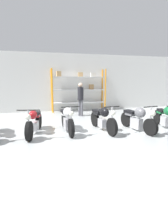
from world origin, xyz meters
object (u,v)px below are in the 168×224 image
person_browsing (81,96)px  motorcycle_red (34,122)px  motorcycle_grey (138,119)px  motorcycle_black (103,118)px  motorcycle_green (166,117)px  shelving_rack (79,88)px  motorcycle_white (67,119)px

person_browsing → motorcycle_red: bearing=17.0°
motorcycle_grey → motorcycle_black: bearing=-114.8°
motorcycle_green → person_browsing: size_ratio=1.13×
motorcycle_red → motorcycle_green: 5.23m
shelving_rack → motorcycle_green: bearing=-62.9°
motorcycle_black → motorcycle_grey: (1.31, -0.36, -0.02)m
motorcycle_red → motorcycle_green: bearing=96.2°
shelving_rack → motorcycle_green: shelving_rack is taller
shelving_rack → motorcycle_red: shelving_rack is taller
motorcycle_red → motorcycle_white: bearing=103.1°
person_browsing → shelving_rack: bearing=-132.5°
motorcycle_green → motorcycle_grey: bearing=-77.6°
motorcycle_white → motorcycle_black: size_ratio=0.99×
motorcycle_red → motorcycle_black: (2.57, -0.19, 0.04)m
shelving_rack → motorcycle_white: 4.70m
motorcycle_white → motorcycle_green: motorcycle_white is taller
motorcycle_red → person_browsing: person_browsing is taller
shelving_rack → person_browsing: bearing=-100.1°
motorcycle_red → motorcycle_green: (5.20, -0.54, 0.03)m
motorcycle_black → motorcycle_grey: 1.36m
motorcycle_green → person_browsing: (-2.80, 3.33, 0.60)m
shelving_rack → motorcycle_black: shelving_rack is taller
motorcycle_green → motorcycle_red: bearing=-84.0°
shelving_rack → motorcycle_red: (-2.68, -4.38, -1.02)m
shelving_rack → motorcycle_grey: bearing=-76.3°
shelving_rack → motorcycle_grey: 5.17m
motorcycle_black → motorcycle_green: bearing=76.0°
motorcycle_grey → motorcycle_green: bearing=80.8°
motorcycle_red → motorcycle_black: motorcycle_black is taller
motorcycle_red → motorcycle_grey: (3.88, -0.55, 0.03)m
motorcycle_red → shelving_rack: bearing=160.6°
shelving_rack → motorcycle_red: 5.24m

